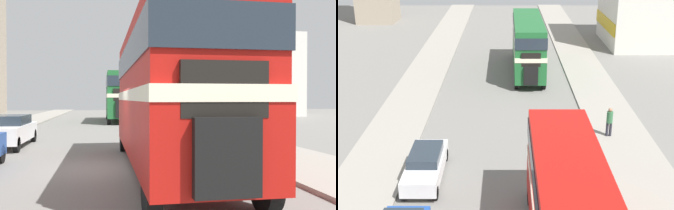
# 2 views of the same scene
# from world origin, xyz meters

# --- Properties ---
(bus_distant) EXTENTS (2.40, 11.11, 4.50)m
(bus_distant) POSITION_xyz_m (1.83, 24.15, 2.67)
(bus_distant) COLOR #1E602D
(bus_distant) RESTS_ON ground_plane
(car_parked_mid) EXTENTS (1.65, 4.70, 1.43)m
(car_parked_mid) POSITION_xyz_m (-3.92, 5.99, 0.75)
(car_parked_mid) COLOR white
(car_parked_mid) RESTS_ON ground_plane
(pedestrian_walking) EXTENTS (0.35, 0.35, 1.75)m
(pedestrian_walking) POSITION_xyz_m (6.00, 10.68, 1.11)
(pedestrian_walking) COLOR #282833
(pedestrian_walking) RESTS_ON sidewalk_right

